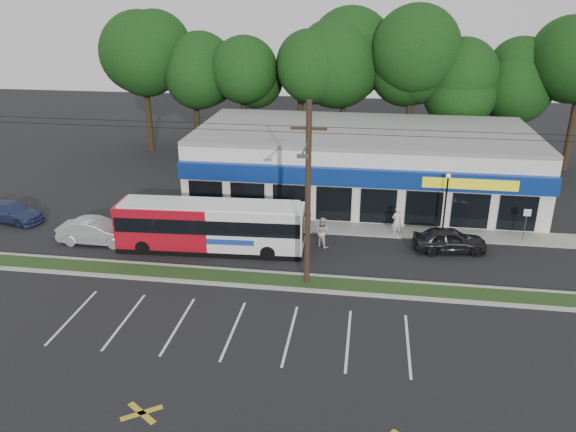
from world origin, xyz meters
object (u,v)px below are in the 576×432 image
(sign_post, at_px, (526,219))
(pedestrian_a, at_px, (397,221))
(car_dark, at_px, (450,240))
(metrobus, at_px, (211,225))
(car_silver, at_px, (97,231))
(pedestrian_b, at_px, (322,232))
(car_blue, at_px, (12,212))
(lamp_post, at_px, (446,197))
(utility_pole, at_px, (305,190))

(sign_post, bearing_deg, pedestrian_a, -179.46)
(pedestrian_a, bearing_deg, car_dark, 116.90)
(metrobus, relative_size, car_silver, 2.40)
(car_dark, relative_size, pedestrian_a, 2.28)
(pedestrian_a, height_order, pedestrian_b, pedestrian_a)
(sign_post, bearing_deg, car_blue, -177.37)
(pedestrian_a, bearing_deg, lamp_post, 155.99)
(car_silver, relative_size, car_blue, 1.03)
(sign_post, distance_m, car_dark, 5.36)
(lamp_post, bearing_deg, pedestrian_a, -174.26)
(sign_post, height_order, car_silver, sign_post)
(car_blue, xyz_separation_m, pedestrian_b, (21.67, -1.00, 0.29))
(utility_pole, bearing_deg, lamp_post, 43.95)
(pedestrian_b, bearing_deg, car_silver, 40.09)
(pedestrian_b, bearing_deg, metrobus, 46.25)
(sign_post, relative_size, metrobus, 0.19)
(metrobus, relative_size, pedestrian_a, 5.93)
(lamp_post, relative_size, metrobus, 0.37)
(car_dark, xyz_separation_m, pedestrian_b, (-7.76, -0.44, 0.21))
(metrobus, bearing_deg, car_blue, 167.69)
(pedestrian_a, distance_m, pedestrian_b, 5.26)
(sign_post, xyz_separation_m, car_blue, (-34.28, -1.57, -0.88))
(car_dark, xyz_separation_m, pedestrian_a, (-3.13, 2.06, 0.22))
(lamp_post, bearing_deg, pedestrian_b, -159.80)
(car_silver, bearing_deg, car_blue, 70.85)
(metrobus, relative_size, car_dark, 2.61)
(pedestrian_a, bearing_deg, pedestrian_b, -1.36)
(utility_pole, xyz_separation_m, car_blue, (-21.11, 6.07, -4.74))
(car_silver, bearing_deg, metrobus, -89.39)
(car_blue, bearing_deg, metrobus, -87.22)
(utility_pole, relative_size, metrobus, 4.34)
(sign_post, distance_m, car_blue, 34.33)
(car_blue, bearing_deg, car_silver, -96.75)
(lamp_post, distance_m, pedestrian_b, 8.29)
(lamp_post, relative_size, sign_post, 1.91)
(utility_pole, bearing_deg, car_dark, 33.52)
(car_silver, distance_m, pedestrian_a, 19.20)
(sign_post, bearing_deg, metrobus, -168.09)
(car_silver, distance_m, car_blue, 7.97)
(metrobus, bearing_deg, car_silver, 177.92)
(lamp_post, distance_m, pedestrian_a, 3.45)
(metrobus, xyz_separation_m, pedestrian_a, (11.33, 4.00, -0.65))
(pedestrian_b, bearing_deg, car_dark, -143.13)
(utility_pole, distance_m, car_dark, 11.01)
(car_silver, height_order, pedestrian_a, pedestrian_a)
(metrobus, bearing_deg, pedestrian_a, 16.61)
(utility_pole, xyz_separation_m, car_silver, (-13.58, 3.48, -4.62))
(lamp_post, height_order, car_dark, lamp_post)
(pedestrian_b, bearing_deg, pedestrian_a, -117.97)
(metrobus, xyz_separation_m, car_blue, (-14.96, 2.50, -0.95))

